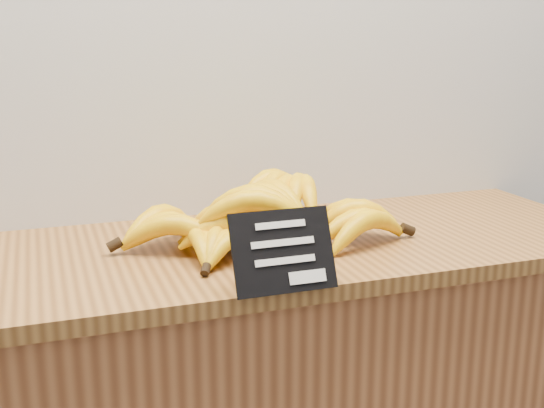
{
  "coord_description": "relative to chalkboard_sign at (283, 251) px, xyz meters",
  "views": [
    {
      "loc": [
        -0.39,
        1.51,
        1.34
      ],
      "look_at": [
        0.02,
        2.7,
        1.02
      ],
      "focal_mm": 45.0,
      "sensor_mm": 36.0,
      "label": 1
    }
  ],
  "objects": [
    {
      "name": "counter_top",
      "position": [
        0.05,
        0.25,
        -0.08
      ],
      "size": [
        1.49,
        0.54,
        0.03
      ],
      "primitive_type": "cube",
      "color": "#95622E",
      "rests_on": "counter"
    },
    {
      "name": "chalkboard_sign",
      "position": [
        0.0,
        0.0,
        0.0
      ],
      "size": [
        0.17,
        0.06,
        0.13
      ],
      "primitive_type": "cube",
      "rotation": [
        -0.42,
        0.0,
        0.0
      ],
      "color": "black",
      "rests_on": "counter_top"
    },
    {
      "name": "banana_pile",
      "position": [
        0.02,
        0.24,
        -0.01
      ],
      "size": [
        0.59,
        0.39,
        0.13
      ],
      "color": "yellow",
      "rests_on": "counter_top"
    }
  ]
}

